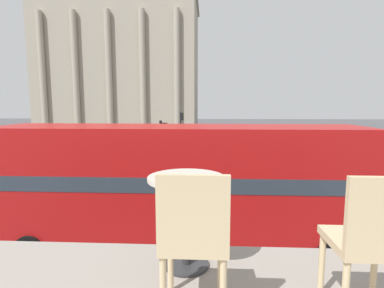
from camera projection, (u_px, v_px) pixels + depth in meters
double_decker_bus at (179, 183)px, 9.59m from camera, size 11.50×2.64×4.12m
cafe_dining_table at (186, 201)px, 2.33m from camera, size 0.60×0.60×0.73m
cafe_chair_0 at (194, 236)px, 1.75m from camera, size 0.40×0.40×0.91m
cafe_chair_1 at (371, 240)px, 1.71m from camera, size 0.40×0.40×0.91m
plaza_building_left at (124, 68)px, 51.77m from camera, size 25.72×16.70×22.11m
traffic_light_near at (163, 153)px, 13.19m from camera, size 0.42×0.24×4.11m
traffic_light_mid at (209, 142)px, 20.81m from camera, size 0.42×0.24×3.33m
traffic_light_far at (181, 127)px, 28.00m from camera, size 0.42×0.24×4.14m
pedestrian_white at (215, 145)px, 27.91m from camera, size 0.32×0.32×1.83m
pedestrian_yellow at (322, 187)px, 14.14m from camera, size 0.32×0.32×1.59m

